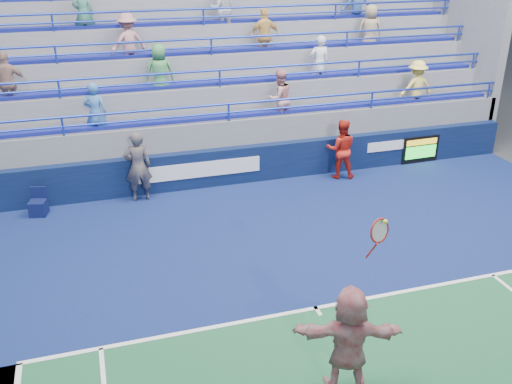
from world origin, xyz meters
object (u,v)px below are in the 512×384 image
object	(u,v)px
tennis_player	(349,340)
ball_girl	(341,149)
line_judge	(138,167)
serve_speed_board	(420,149)
judge_chair	(38,207)

from	to	relation	value
tennis_player	ball_girl	size ratio (longest dim) A/B	1.67
tennis_player	ball_girl	world-z (taller)	tennis_player
line_judge	ball_girl	bearing A→B (deg)	176.85
serve_speed_board	judge_chair	bearing A→B (deg)	-177.74
tennis_player	ball_girl	distance (m)	8.85
judge_chair	tennis_player	bearing A→B (deg)	-58.09
serve_speed_board	tennis_player	size ratio (longest dim) A/B	0.43
judge_chair	line_judge	distance (m)	2.76
tennis_player	line_judge	world-z (taller)	tennis_player
ball_girl	line_judge	bearing A→B (deg)	16.96
judge_chair	line_judge	bearing A→B (deg)	4.02
serve_speed_board	line_judge	size ratio (longest dim) A/B	0.65
tennis_player	serve_speed_board	bearing A→B (deg)	52.35
tennis_player	line_judge	distance (m)	8.54
serve_speed_board	line_judge	bearing A→B (deg)	-178.26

